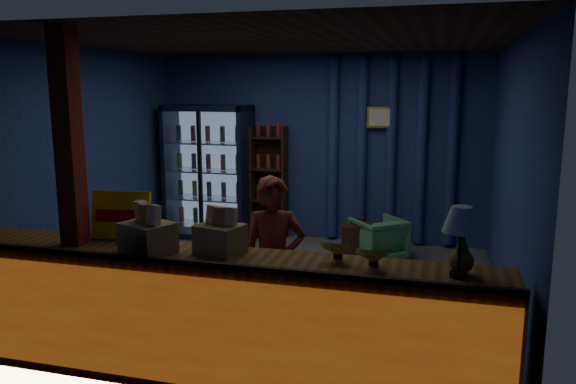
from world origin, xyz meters
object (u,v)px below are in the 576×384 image
at_px(shopkeeper, 273,263).
at_px(green_chair, 378,239).
at_px(pastry_tray, 152,247).
at_px(table_lamp, 461,222).

relative_size(shopkeeper, green_chair, 2.46).
xyz_separation_m(pastry_tray, table_lamp, (2.20, -0.03, 0.34)).
xyz_separation_m(green_chair, table_lamp, (0.86, -3.30, 1.05)).
distance_m(shopkeeper, green_chair, 2.76).
distance_m(shopkeeper, table_lamp, 1.67).
height_order(shopkeeper, green_chair, shopkeeper).
bearing_deg(shopkeeper, table_lamp, -40.51).
bearing_deg(shopkeeper, green_chair, 61.37).
xyz_separation_m(shopkeeper, table_lamp, (1.43, -0.63, 0.59)).
height_order(shopkeeper, pastry_tray, shopkeeper).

